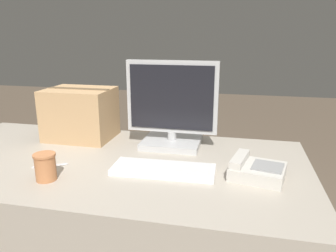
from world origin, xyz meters
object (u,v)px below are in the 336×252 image
monitor (172,111)px  paper_cup_right (45,167)px  cardboard_box (80,114)px  desk_phone (256,170)px  spoon (57,165)px  keyboard (163,169)px

monitor → paper_cup_right: size_ratio=4.21×
cardboard_box → desk_phone: bearing=-19.3°
desk_phone → spoon: (-0.84, -0.06, -0.03)m
desk_phone → monitor: bearing=155.8°
keyboard → spoon: size_ratio=3.09×
monitor → spoon: 0.60m
spoon → desk_phone: bearing=-24.3°
monitor → cardboard_box: size_ratio=1.32×
keyboard → paper_cup_right: paper_cup_right is taller
spoon → cardboard_box: 0.41m
keyboard → cardboard_box: cardboard_box is taller
desk_phone → cardboard_box: size_ratio=0.69×
keyboard → spoon: bearing=-178.0°
monitor → spoon: bearing=-140.0°
desk_phone → cardboard_box: bearing=173.1°
monitor → paper_cup_right: (-0.39, -0.51, -0.13)m
keyboard → paper_cup_right: (-0.43, -0.17, 0.04)m
monitor → spoon: monitor is taller
paper_cup_right → cardboard_box: bearing=102.1°
keyboard → desk_phone: desk_phone is taller
paper_cup_right → cardboard_box: 0.54m
desk_phone → cardboard_box: (-0.91, 0.32, 0.10)m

